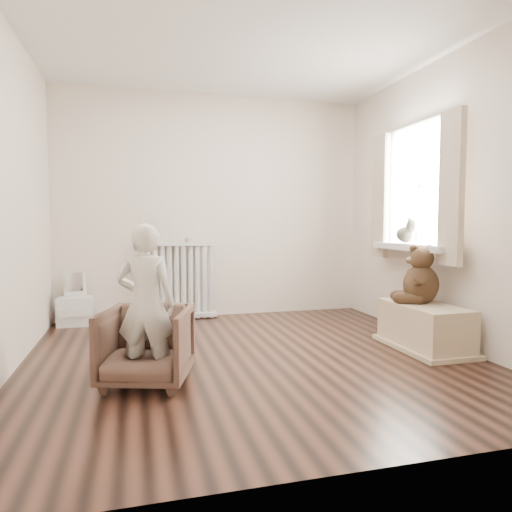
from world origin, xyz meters
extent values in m
cube|color=black|center=(0.00, 0.00, 0.00)|extent=(3.60, 3.60, 0.01)
cube|color=white|center=(0.00, 0.00, 2.60)|extent=(3.60, 3.60, 0.01)
cube|color=white|center=(0.00, 1.80, 1.30)|extent=(3.60, 0.02, 2.60)
cube|color=white|center=(0.00, -1.80, 1.30)|extent=(3.60, 0.02, 2.60)
cube|color=white|center=(-1.80, 0.00, 1.30)|extent=(0.02, 3.60, 2.60)
cube|color=white|center=(1.80, 0.00, 1.30)|extent=(0.02, 3.60, 2.60)
cube|color=white|center=(1.76, 0.30, 1.45)|extent=(0.03, 0.90, 1.10)
cube|color=silver|center=(1.67, 0.30, 0.87)|extent=(0.22, 1.10, 0.06)
cube|color=beige|center=(1.65, -0.27, 1.39)|extent=(0.06, 0.26, 1.30)
cube|color=beige|center=(1.65, 0.87, 1.39)|extent=(0.06, 0.26, 1.30)
cube|color=silver|center=(-0.42, 1.68, 0.39)|extent=(0.83, 0.16, 0.88)
cube|color=beige|center=(-0.58, 1.68, 1.03)|extent=(0.18, 0.02, 0.31)
cylinder|color=#A59E8C|center=(-0.32, 1.68, 0.91)|extent=(0.09, 0.09, 0.05)
cube|color=silver|center=(-1.55, 1.65, 0.28)|extent=(0.36, 0.26, 0.56)
imported|color=brown|center=(-0.85, -0.42, 0.26)|extent=(0.71, 0.72, 0.53)
imported|color=white|center=(-0.85, -0.47, 0.56)|extent=(0.45, 0.36, 1.08)
cube|color=beige|center=(1.52, -0.14, 0.20)|extent=(0.44, 0.83, 0.39)
camera|label=1|loc=(-0.92, -3.55, 1.09)|focal=32.00mm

